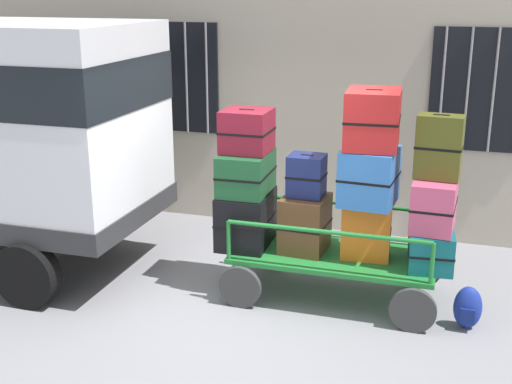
% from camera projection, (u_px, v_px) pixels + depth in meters
% --- Properties ---
extents(ground_plane, '(40.00, 40.00, 0.00)m').
position_uv_depth(ground_plane, '(243.00, 307.00, 7.02)').
color(ground_plane, gray).
extents(building_wall, '(12.00, 0.38, 5.00)m').
position_uv_depth(building_wall, '(308.00, 43.00, 8.78)').
color(building_wall, '#BCB29E').
rests_on(building_wall, ground).
extents(luggage_cart, '(2.21, 1.12, 0.50)m').
position_uv_depth(luggage_cart, '(334.00, 262.00, 7.14)').
color(luggage_cart, '#1E722D').
rests_on(luggage_cart, ground).
extents(cart_railing, '(2.08, 0.98, 0.43)m').
position_uv_depth(cart_railing, '(335.00, 222.00, 7.01)').
color(cart_railing, '#1E722D').
rests_on(cart_railing, luggage_cart).
extents(suitcase_left_bottom, '(0.56, 0.75, 0.59)m').
position_uv_depth(suitcase_left_bottom, '(246.00, 218.00, 7.30)').
color(suitcase_left_bottom, black).
rests_on(suitcase_left_bottom, luggage_cart).
extents(suitcase_left_middle, '(0.52, 0.71, 0.44)m').
position_uv_depth(suitcase_left_middle, '(246.00, 172.00, 7.15)').
color(suitcase_left_middle, '#194C28').
rests_on(suitcase_left_middle, suitcase_left_bottom).
extents(suitcase_left_top, '(0.50, 0.51, 0.45)m').
position_uv_depth(suitcase_left_top, '(247.00, 131.00, 7.05)').
color(suitcase_left_top, maroon).
rests_on(suitcase_left_top, suitcase_left_middle).
extents(suitcase_midleft_bottom, '(0.50, 0.56, 0.60)m').
position_uv_depth(suitcase_midleft_bottom, '(305.00, 223.00, 7.12)').
color(suitcase_midleft_bottom, brown).
rests_on(suitcase_midleft_bottom, luggage_cart).
extents(suitcase_midleft_middle, '(0.38, 0.34, 0.44)m').
position_uv_depth(suitcase_midleft_middle, '(307.00, 175.00, 6.99)').
color(suitcase_midleft_middle, navy).
rests_on(suitcase_midleft_middle, suitcase_midleft_bottom).
extents(suitcase_center_bottom, '(0.52, 0.34, 0.59)m').
position_uv_depth(suitcase_center_bottom, '(366.00, 231.00, 6.92)').
color(suitcase_center_bottom, orange).
rests_on(suitcase_center_bottom, luggage_cart).
extents(suitcase_center_middle, '(0.58, 0.64, 0.57)m').
position_uv_depth(suitcase_center_middle, '(369.00, 176.00, 6.76)').
color(suitcase_center_middle, '#3372C6').
rests_on(suitcase_center_middle, suitcase_center_bottom).
extents(suitcase_center_top, '(0.57, 0.67, 0.58)m').
position_uv_depth(suitcase_center_top, '(373.00, 119.00, 6.63)').
color(suitcase_center_top, '#B21E1E').
rests_on(suitcase_center_top, suitcase_center_middle).
extents(suitcase_midright_bottom, '(0.50, 0.70, 0.40)m').
position_uv_depth(suitcase_midright_bottom, '(431.00, 247.00, 6.76)').
color(suitcase_midright_bottom, '#0F5960').
rests_on(suitcase_midright_bottom, luggage_cart).
extents(suitcase_midright_middle, '(0.44, 0.68, 0.51)m').
position_uv_depth(suitcase_midright_middle, '(434.00, 204.00, 6.65)').
color(suitcase_midright_middle, '#CC4C72').
rests_on(suitcase_midright_middle, suitcase_midright_bottom).
extents(suitcase_midright_top, '(0.46, 0.30, 0.63)m').
position_uv_depth(suitcase_midright_top, '(439.00, 147.00, 6.49)').
color(suitcase_midright_top, '#4C5119').
rests_on(suitcase_midright_top, suitcase_midright_middle).
extents(backpack, '(0.27, 0.22, 0.44)m').
position_uv_depth(backpack, '(468.00, 308.00, 6.53)').
color(backpack, navy).
rests_on(backpack, ground).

